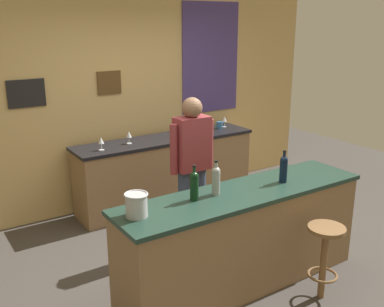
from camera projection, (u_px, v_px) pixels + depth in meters
The scene contains 15 objects.
ground_plane at pixel (215, 264), 4.51m from camera, with size 10.00×10.00×0.00m, color #423D38.
back_wall at pixel (125, 97), 5.74m from camera, with size 6.00×0.09×2.80m.
bar_counter at pixel (242, 238), 4.05m from camera, with size 2.41×0.60×0.92m.
side_counter at pixel (166, 171), 5.91m from camera, with size 2.44×0.56×0.90m.
bartender at pixel (192, 162), 4.66m from camera, with size 0.52×0.21×1.62m.
bar_stool at pixel (325, 250), 3.84m from camera, with size 0.32×0.32×0.68m.
wine_bottle_a at pixel (194, 185), 3.69m from camera, with size 0.07×0.07×0.31m.
wine_bottle_b at pixel (216, 179), 3.81m from camera, with size 0.07×0.07×0.31m.
wine_bottle_c at pixel (284, 168), 4.10m from camera, with size 0.07×0.07×0.31m.
ice_bucket at pixel (136, 204), 3.39m from camera, with size 0.19×0.19×0.19m.
wine_glass_a at pixel (101, 141), 5.20m from camera, with size 0.07×0.07×0.16m.
wine_glass_b at pixel (129, 135), 5.48m from camera, with size 0.07×0.07×0.16m.
wine_glass_c at pixel (192, 125), 5.99m from camera, with size 0.07×0.07×0.16m.
wine_glass_d at pixel (224, 119), 6.33m from camera, with size 0.07×0.07×0.16m.
coffee_mug at pixel (220, 125), 6.28m from camera, with size 0.12×0.08×0.09m.
Camera 1 is at (-2.40, -3.21, 2.36)m, focal length 41.84 mm.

